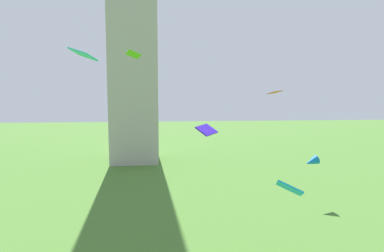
% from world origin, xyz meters
% --- Properties ---
extents(kite_flying_0, '(1.34, 1.06, 0.69)m').
position_xyz_m(kite_flying_0, '(-3.13, 29.26, 13.11)').
color(kite_flying_0, '#69CE21').
extents(kite_flying_1, '(1.70, 1.72, 1.21)m').
position_xyz_m(kite_flying_1, '(7.03, 21.46, 3.98)').
color(kite_flying_1, '#0F9FDE').
extents(kite_flying_2, '(1.79, 1.83, 0.75)m').
position_xyz_m(kite_flying_2, '(2.28, 24.88, 7.33)').
color(kite_flying_2, '#3014BC').
extents(kite_flying_3, '(1.52, 1.10, 1.15)m').
position_xyz_m(kite_flying_3, '(12.58, 29.62, 3.79)').
color(kite_flying_3, '#0F6DB9').
extents(kite_flying_4, '(1.38, 1.33, 0.33)m').
position_xyz_m(kite_flying_4, '(8.26, 27.61, 10.02)').
color(kite_flying_4, orange).
extents(kite_flying_6, '(1.89, 1.87, 0.89)m').
position_xyz_m(kite_flying_6, '(-5.84, 23.83, 12.37)').
color(kite_flying_6, '#27D0AC').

